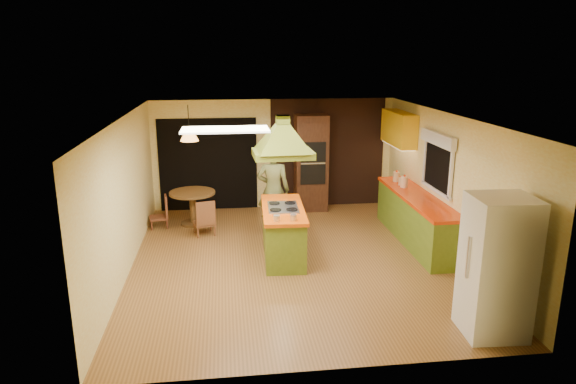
{
  "coord_description": "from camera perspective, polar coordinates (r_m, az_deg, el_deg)",
  "views": [
    {
      "loc": [
        -1.11,
        -8.28,
        3.52
      ],
      "look_at": [
        -0.04,
        0.3,
        1.15
      ],
      "focal_mm": 32.0,
      "sensor_mm": 36.0,
      "label": 1
    }
  ],
  "objects": [
    {
      "name": "right_counter",
      "position": [
        10.05,
        14.04,
        -2.88
      ],
      "size": [
        0.62,
        3.05,
        0.92
      ],
      "color": "olive",
      "rests_on": "ground"
    },
    {
      "name": "nook_opening",
      "position": [
        11.78,
        -8.85,
        3.03
      ],
      "size": [
        2.2,
        0.03,
        2.1
      ],
      "primitive_type": "cube",
      "color": "black",
      "rests_on": "ground"
    },
    {
      "name": "window_right",
      "position": [
        9.64,
        16.33,
        4.25
      ],
      "size": [
        0.12,
        1.35,
        1.06
      ],
      "color": "black",
      "rests_on": "room_walls"
    },
    {
      "name": "pendant_lamp",
      "position": [
        10.59,
        -10.91,
        6.24
      ],
      "size": [
        0.43,
        0.43,
        0.24
      ],
      "primitive_type": "cone",
      "rotation": [
        0.0,
        0.0,
        0.18
      ],
      "color": "#FF9E3F",
      "rests_on": "ceiling_plane"
    },
    {
      "name": "ceiling_plane",
      "position": [
        8.42,
        0.53,
        8.36
      ],
      "size": [
        6.5,
        6.5,
        0.0
      ],
      "primitive_type": "plane",
      "rotation": [
        3.14,
        0.0,
        0.0
      ],
      "color": "silver",
      "rests_on": "room_walls"
    },
    {
      "name": "brick_panel",
      "position": [
        11.97,
        4.41,
        4.33
      ],
      "size": [
        2.64,
        0.03,
        2.5
      ],
      "primitive_type": "cube",
      "color": "#381E14",
      "rests_on": "ground"
    },
    {
      "name": "kitchen_island",
      "position": [
        9.07,
        -0.55,
        -4.42
      ],
      "size": [
        0.8,
        1.82,
        0.91
      ],
      "rotation": [
        0.0,
        0.0,
        -0.05
      ],
      "color": "olive",
      "rests_on": "ground"
    },
    {
      "name": "canister_large",
      "position": [
        10.43,
        12.79,
        1.1
      ],
      "size": [
        0.16,
        0.16,
        0.21
      ],
      "primitive_type": "cylinder",
      "rotation": [
        0.0,
        0.0,
        0.08
      ],
      "color": "beige",
      "rests_on": "right_counter"
    },
    {
      "name": "upper_cabinets",
      "position": [
        11.22,
        12.21,
        6.93
      ],
      "size": [
        0.34,
        1.4,
        0.7
      ],
      "primitive_type": "cube",
      "color": "yellow",
      "rests_on": "room_walls"
    },
    {
      "name": "room_walls",
      "position": [
        8.66,
        0.51,
        0.12
      ],
      "size": [
        5.5,
        6.5,
        6.5
      ],
      "color": "#FFF7B6",
      "rests_on": "ground"
    },
    {
      "name": "chair_left",
      "position": [
        10.91,
        -14.2,
        -2.15
      ],
      "size": [
        0.42,
        0.42,
        0.67
      ],
      "primitive_type": null,
      "rotation": [
        0.0,
        0.0,
        -1.42
      ],
      "color": "brown",
      "rests_on": "ground"
    },
    {
      "name": "fluor_panel",
      "position": [
        7.16,
        -7.0,
        6.9
      ],
      "size": [
        1.2,
        0.6,
        0.03
      ],
      "primitive_type": "cube",
      "color": "white",
      "rests_on": "ceiling_plane"
    },
    {
      "name": "ground",
      "position": [
        9.07,
        0.49,
        -7.52
      ],
      "size": [
        6.5,
        6.5,
        0.0
      ],
      "primitive_type": "plane",
      "color": "olive",
      "rests_on": "ground"
    },
    {
      "name": "canister_medium",
      "position": [
        10.87,
        11.95,
        1.67
      ],
      "size": [
        0.17,
        0.17,
        0.2
      ],
      "primitive_type": "cylinder",
      "rotation": [
        0.0,
        0.0,
        0.24
      ],
      "color": "beige",
      "rests_on": "right_counter"
    },
    {
      "name": "chair_near",
      "position": [
        10.3,
        -9.31,
        -2.75
      ],
      "size": [
        0.48,
        0.48,
        0.72
      ],
      "primitive_type": null,
      "rotation": [
        0.0,
        0.0,
        3.39
      ],
      "color": "brown",
      "rests_on": "ground"
    },
    {
      "name": "range_hood",
      "position": [
        8.63,
        -0.58,
        6.87
      ],
      "size": [
        1.02,
        0.75,
        0.79
      ],
      "rotation": [
        0.0,
        0.0,
        0.04
      ],
      "color": "olive",
      "rests_on": "ceiling_plane"
    },
    {
      "name": "refrigerator",
      "position": [
        7.01,
        22.19,
        -7.7
      ],
      "size": [
        0.79,
        0.75,
        1.82
      ],
      "primitive_type": "cube",
      "rotation": [
        0.0,
        0.0,
        -0.06
      ],
      "color": "white",
      "rests_on": "ground"
    },
    {
      "name": "canister_small",
      "position": [
        10.59,
        12.47,
        1.16
      ],
      "size": [
        0.14,
        0.14,
        0.15
      ],
      "primitive_type": "cylinder",
      "rotation": [
        0.0,
        0.0,
        -0.33
      ],
      "color": "beige",
      "rests_on": "right_counter"
    },
    {
      "name": "man",
      "position": [
        10.12,
        -1.64,
        0.22
      ],
      "size": [
        0.72,
        0.54,
        1.77
      ],
      "primitive_type": "imported",
      "rotation": [
        0.0,
        0.0,
        2.94
      ],
      "color": "brown",
      "rests_on": "ground"
    },
    {
      "name": "dining_table",
      "position": [
        10.89,
        -10.55,
        -1.05
      ],
      "size": [
        0.95,
        0.95,
        0.72
      ],
      "rotation": [
        0.0,
        0.0,
        -0.03
      ],
      "color": "brown",
      "rests_on": "ground"
    },
    {
      "name": "wall_oven",
      "position": [
        11.65,
        2.56,
        3.26
      ],
      "size": [
        0.72,
        0.6,
        2.18
      ],
      "rotation": [
        0.0,
        0.0,
        0.0
      ],
      "color": "#492717",
      "rests_on": "ground"
    }
  ]
}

